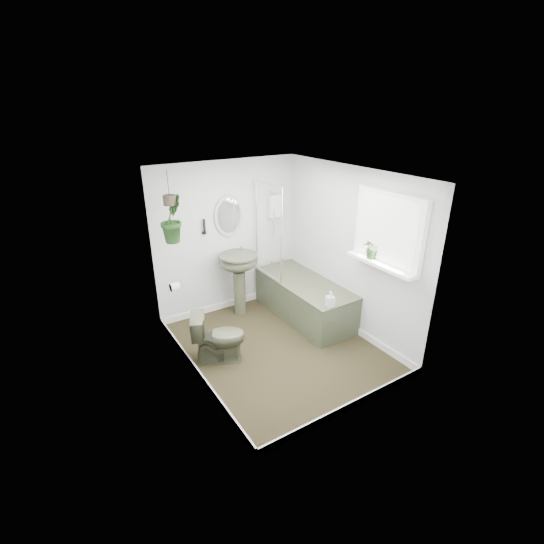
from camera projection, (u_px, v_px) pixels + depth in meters
floor at (278, 348)px, 5.30m from camera, size 2.30×2.80×0.02m
ceiling at (279, 173)px, 4.38m from camera, size 2.30×2.80×0.02m
wall_back at (227, 238)px, 5.93m from camera, size 2.30×0.02×2.30m
wall_front at (359, 317)px, 3.75m from camera, size 2.30×0.02×2.30m
wall_left at (189, 291)px, 4.27m from camera, size 0.02×2.80×2.30m
wall_right at (349, 251)px, 5.41m from camera, size 0.02×2.80×2.30m
skirting at (278, 344)px, 5.28m from camera, size 2.30×2.80×0.10m
bathtub at (304, 299)px, 5.96m from camera, size 0.72×1.72×0.58m
bath_screen at (268, 232)px, 5.79m from camera, size 0.04×0.72×1.40m
shower_box at (275, 206)px, 6.11m from camera, size 0.20×0.10×0.35m
oval_mirror at (229, 216)px, 5.77m from camera, size 0.46×0.03×0.62m
wall_sconce at (204, 227)px, 5.61m from camera, size 0.04×0.04×0.22m
toilet_roll_holder at (175, 287)px, 4.94m from camera, size 0.11×0.11×0.11m
window_recess at (389, 230)px, 4.63m from camera, size 0.08×1.00×0.90m
window_sill at (381, 264)px, 4.77m from camera, size 0.18×1.00×0.04m
window_blinds at (386, 231)px, 4.61m from camera, size 0.01×0.86×0.76m
toilet at (219, 337)px, 4.92m from camera, size 0.75×0.61×0.67m
pedestal_sink at (239, 284)px, 5.98m from camera, size 0.62×0.54×0.98m
sill_plant at (373, 248)px, 4.85m from camera, size 0.29×0.27×0.27m
hanging_plant at (172, 219)px, 4.88m from camera, size 0.41×0.42×0.59m
soap_bottle at (330, 299)px, 5.10m from camera, size 0.11×0.11×0.21m
hanging_pot at (170, 200)px, 4.79m from camera, size 0.16×0.16×0.12m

